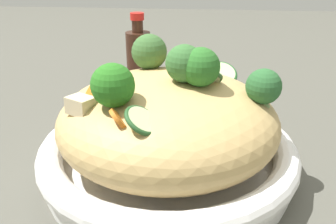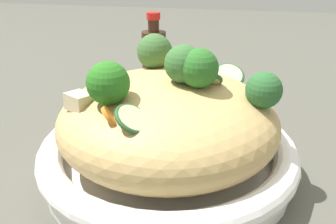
{
  "view_description": "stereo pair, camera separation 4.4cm",
  "coord_description": "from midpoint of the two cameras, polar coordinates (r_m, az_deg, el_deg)",
  "views": [
    {
      "loc": [
        0.04,
        -0.4,
        0.27
      ],
      "look_at": [
        0.0,
        0.0,
        0.09
      ],
      "focal_mm": 37.79,
      "sensor_mm": 36.0,
      "label": 1
    },
    {
      "loc": [
        0.09,
        -0.39,
        0.27
      ],
      "look_at": [
        0.0,
        0.0,
        0.09
      ],
      "focal_mm": 37.79,
      "sensor_mm": 36.0,
      "label": 2
    }
  ],
  "objects": [
    {
      "name": "chicken_chunks",
      "position": [
        0.42,
        -0.76,
        4.74
      ],
      "size": [
        0.14,
        0.11,
        0.04
      ],
      "color": "beige",
      "rests_on": "serving_bowl"
    },
    {
      "name": "carrot_coins",
      "position": [
        0.42,
        -4.26,
        3.79
      ],
      "size": [
        0.11,
        0.15,
        0.04
      ],
      "color": "orange",
      "rests_on": "serving_bowl"
    },
    {
      "name": "noodle_heap",
      "position": [
        0.44,
        2.84,
        -1.38
      ],
      "size": [
        0.28,
        0.28,
        0.11
      ],
      "color": "tan",
      "rests_on": "serving_bowl"
    },
    {
      "name": "broccoli_florets",
      "position": [
        0.41,
        4.75,
        6.72
      ],
      "size": [
        0.22,
        0.18,
        0.07
      ],
      "color": "#8FAD6F",
      "rests_on": "serving_bowl"
    },
    {
      "name": "soy_sauce_bottle",
      "position": [
        0.71,
        -0.45,
        8.08
      ],
      "size": [
        0.05,
        0.05,
        0.17
      ],
      "color": "#381E14",
      "rests_on": "ground_plane"
    },
    {
      "name": "zucchini_slices",
      "position": [
        0.43,
        8.16,
        4.01
      ],
      "size": [
        0.13,
        0.23,
        0.05
      ],
      "color": "beige",
      "rests_on": "serving_bowl"
    },
    {
      "name": "ground_plane",
      "position": [
        0.48,
        2.65,
        -9.41
      ],
      "size": [
        3.0,
        3.0,
        0.0
      ],
      "primitive_type": "plane",
      "color": "#4C4B42"
    },
    {
      "name": "serving_bowl",
      "position": [
        0.47,
        2.71,
        -6.76
      ],
      "size": [
        0.33,
        0.33,
        0.05
      ],
      "color": "white",
      "rests_on": "ground_plane"
    }
  ]
}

